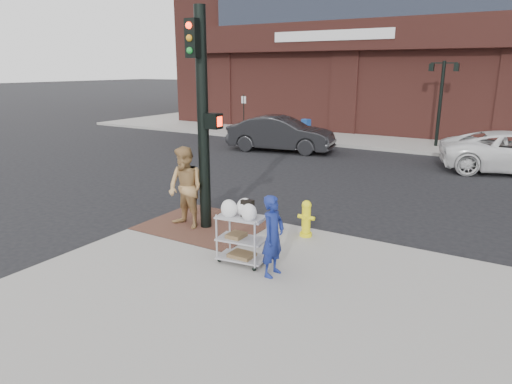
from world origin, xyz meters
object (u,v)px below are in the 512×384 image
Objects in this scene: lamp_post at (441,94)px; traffic_signal_pole at (203,115)px; pedestrian_tan at (186,188)px; utility_cart at (242,235)px; sedan_dark at (281,134)px; fire_hydrant at (306,218)px; woman_blue at (273,236)px.

traffic_signal_pole is (-2.48, -15.23, 0.21)m from lamp_post.
lamp_post is 15.78m from pedestrian_tan.
sedan_dark is at bearing 114.84° from utility_cart.
utility_cart is 2.04m from fire_hydrant.
woman_blue is 3.27m from pedestrian_tan.
pedestrian_tan is at bearing -161.31° from fire_hydrant.
lamp_post is 16.64m from utility_cart.
traffic_signal_pole is 1.77m from pedestrian_tan.
pedestrian_tan is at bearing -173.62° from sedan_dark.
woman_blue is at bearing -11.02° from utility_cart.
fire_hydrant is at bearing 10.55° from woman_blue.
woman_blue is at bearing -89.48° from lamp_post.
lamp_post is 0.80× the size of traffic_signal_pole.
lamp_post is 3.10× the size of utility_cart.
lamp_post is 0.80× the size of sedan_dark.
woman_blue is 13.78m from sedan_dark.
woman_blue is (2.63, -1.44, -1.92)m from traffic_signal_pole.
traffic_signal_pole is 2.58× the size of pedestrian_tan.
fire_hydrant is (0.45, 1.99, -0.15)m from utility_cart.
lamp_post is at bearing 80.76° from traffic_signal_pole.
traffic_signal_pole is at bearing -163.19° from fire_hydrant.
sedan_dark is at bearing 120.90° from fire_hydrant.
pedestrian_tan reaches higher than sedan_dark.
pedestrian_tan is 2.53m from utility_cart.
utility_cart is (5.59, -12.07, -0.09)m from sedan_dark.
lamp_post is 16.76m from woman_blue.
traffic_signal_pole reaches higher than woman_blue.
fire_hydrant is at bearing 16.81° from traffic_signal_pole.
pedestrian_tan is at bearing -100.56° from lamp_post.
sedan_dark is (-6.36, 12.22, -0.09)m from woman_blue.
fire_hydrant is at bearing 27.65° from pedestrian_tan.
traffic_signal_pole reaches higher than utility_cart.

